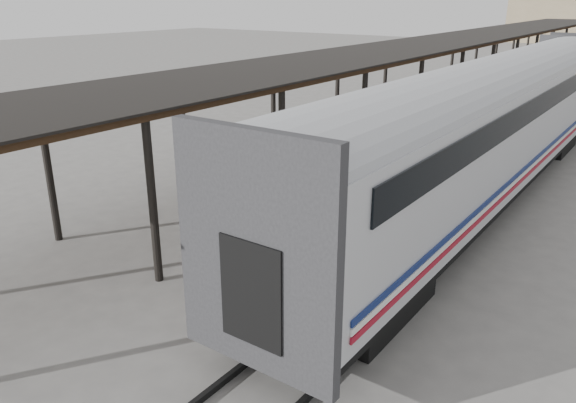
{
  "coord_description": "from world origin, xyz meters",
  "views": [
    {
      "loc": [
        8.16,
        -9.94,
        6.42
      ],
      "look_at": [
        0.67,
        0.49,
        1.7
      ],
      "focal_mm": 35.0,
      "sensor_mm": 36.0,
      "label": 1
    }
  ],
  "objects_px": {
    "baggage_cart": "(278,243)",
    "porter": "(270,213)",
    "luggage_tug": "(429,121)",
    "pedestrian": "(411,132)"
  },
  "relations": [
    {
      "from": "baggage_cart",
      "to": "pedestrian",
      "type": "distance_m",
      "value": 12.52
    },
    {
      "from": "luggage_tug",
      "to": "pedestrian",
      "type": "height_order",
      "value": "pedestrian"
    },
    {
      "from": "porter",
      "to": "baggage_cart",
      "type": "bearing_deg",
      "value": 25.45
    },
    {
      "from": "baggage_cart",
      "to": "porter",
      "type": "distance_m",
      "value": 1.27
    },
    {
      "from": "porter",
      "to": "luggage_tug",
      "type": "bearing_deg",
      "value": 14.38
    },
    {
      "from": "porter",
      "to": "pedestrian",
      "type": "distance_m",
      "value": 13.23
    },
    {
      "from": "baggage_cart",
      "to": "luggage_tug",
      "type": "distance_m",
      "value": 16.37
    },
    {
      "from": "baggage_cart",
      "to": "porter",
      "type": "bearing_deg",
      "value": -71.26
    },
    {
      "from": "baggage_cart",
      "to": "porter",
      "type": "relative_size",
      "value": 1.45
    },
    {
      "from": "pedestrian",
      "to": "porter",
      "type": "bearing_deg",
      "value": 93.84
    }
  ]
}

